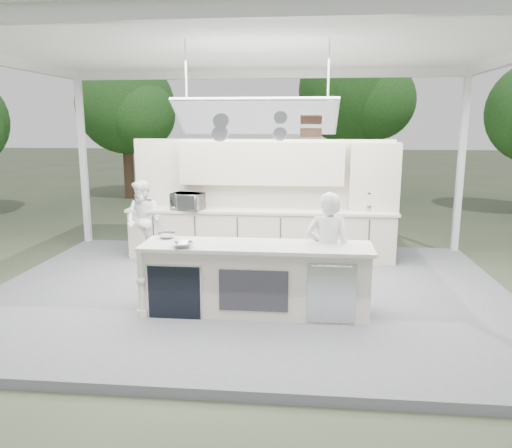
# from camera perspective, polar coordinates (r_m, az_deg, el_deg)

# --- Properties ---
(ground) EXTENTS (90.00, 90.00, 0.00)m
(ground) POSITION_cam_1_polar(r_m,az_deg,el_deg) (7.89, -0.77, -8.32)
(ground) COLOR #434F36
(ground) RESTS_ON ground
(stage_deck) EXTENTS (8.00, 6.00, 0.12)m
(stage_deck) POSITION_cam_1_polar(r_m,az_deg,el_deg) (7.87, -0.77, -7.91)
(stage_deck) COLOR slate
(stage_deck) RESTS_ON ground
(tent) EXTENTS (8.20, 6.20, 3.86)m
(tent) POSITION_cam_1_polar(r_m,az_deg,el_deg) (7.48, -0.84, 19.46)
(tent) COLOR white
(tent) RESTS_ON ground
(demo_island) EXTENTS (3.10, 0.79, 0.95)m
(demo_island) POSITION_cam_1_polar(r_m,az_deg,el_deg) (6.82, -0.17, -6.24)
(demo_island) COLOR beige
(demo_island) RESTS_ON stage_deck
(back_counter) EXTENTS (5.08, 0.72, 0.95)m
(back_counter) POSITION_cam_1_polar(r_m,az_deg,el_deg) (9.54, 0.52, -1.08)
(back_counter) COLOR beige
(back_counter) RESTS_ON stage_deck
(back_wall_unit) EXTENTS (5.05, 0.48, 2.25)m
(back_wall_unit) POSITION_cam_1_polar(r_m,az_deg,el_deg) (9.56, 3.31, 4.87)
(back_wall_unit) COLOR beige
(back_wall_unit) RESTS_ON stage_deck
(tree_cluster) EXTENTS (19.55, 9.40, 5.85)m
(tree_cluster) POSITION_cam_1_polar(r_m,az_deg,el_deg) (17.19, 2.46, 13.52)
(tree_cluster) COLOR #462D23
(tree_cluster) RESTS_ON ground
(head_chef) EXTENTS (0.63, 0.44, 1.65)m
(head_chef) POSITION_cam_1_polar(r_m,az_deg,el_deg) (6.90, 8.18, -3.13)
(head_chef) COLOR silver
(head_chef) RESTS_ON stage_deck
(sous_chef) EXTENTS (0.89, 0.80, 1.51)m
(sous_chef) POSITION_cam_1_polar(r_m,az_deg,el_deg) (9.59, -12.76, 0.40)
(sous_chef) COLOR white
(sous_chef) RESTS_ON stage_deck
(toaster_oven) EXTENTS (0.65, 0.51, 0.32)m
(toaster_oven) POSITION_cam_1_polar(r_m,az_deg,el_deg) (9.45, -7.83, 2.58)
(toaster_oven) COLOR silver
(toaster_oven) RESTS_ON back_counter
(bowl_large) EXTENTS (0.37, 0.37, 0.07)m
(bowl_large) POSITION_cam_1_polar(r_m,az_deg,el_deg) (6.61, -8.44, -2.36)
(bowl_large) COLOR #B2B5BA
(bowl_large) RESTS_ON demo_island
(bowl_small) EXTENTS (0.32, 0.32, 0.08)m
(bowl_small) POSITION_cam_1_polar(r_m,az_deg,el_deg) (7.17, -10.16, -1.30)
(bowl_small) COLOR #B0B3B7
(bowl_small) RESTS_ON demo_island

